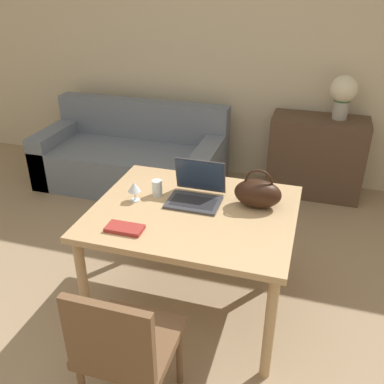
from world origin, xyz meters
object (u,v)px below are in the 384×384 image
object	(u,v)px
couch	(133,158)
drinking_glass	(157,188)
handbag	(258,193)
wine_glass	(134,188)
chair	(124,345)
flower_vase	(343,93)
laptop	(197,190)

from	to	relation	value
couch	drinking_glass	size ratio (longest dim) A/B	17.97
handbag	couch	bearing A→B (deg)	135.98
handbag	wine_glass	bearing A→B (deg)	-168.57
chair	wine_glass	xyz separation A→B (m)	(-0.31, 0.89, 0.35)
flower_vase	chair	bearing A→B (deg)	-108.07
drinking_glass	chair	bearing A→B (deg)	-78.43
handbag	flower_vase	size ratio (longest dim) A/B	0.72
couch	flower_vase	distance (m)	2.16
couch	laptop	bearing A→B (deg)	-52.66
wine_glass	handbag	world-z (taller)	handbag
drinking_glass	wine_glass	size ratio (longest dim) A/B	0.82
couch	drinking_glass	xyz separation A→B (m)	(0.87, -1.50, 0.52)
flower_vase	couch	bearing A→B (deg)	-170.64
couch	laptop	world-z (taller)	laptop
laptop	flower_vase	bearing A→B (deg)	64.25
couch	handbag	world-z (taller)	handbag
chair	handbag	distance (m)	1.18
drinking_glass	handbag	xyz separation A→B (m)	(0.64, 0.04, 0.04)
laptop	couch	bearing A→B (deg)	127.34
wine_glass	chair	bearing A→B (deg)	-70.57
couch	drinking_glass	world-z (taller)	drinking_glass
laptop	flower_vase	distance (m)	2.01
laptop	drinking_glass	distance (m)	0.26
couch	flower_vase	xyz separation A→B (m)	(1.99, 0.33, 0.76)
flower_vase	drinking_glass	bearing A→B (deg)	-121.63
chair	drinking_glass	bearing A→B (deg)	101.30
wine_glass	drinking_glass	bearing A→B (deg)	44.78
couch	wine_glass	world-z (taller)	wine_glass
couch	drinking_glass	distance (m)	1.81
drinking_glass	handbag	bearing A→B (deg)	3.87
drinking_glass	flower_vase	world-z (taller)	flower_vase
laptop	wine_glass	size ratio (longest dim) A/B	2.58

